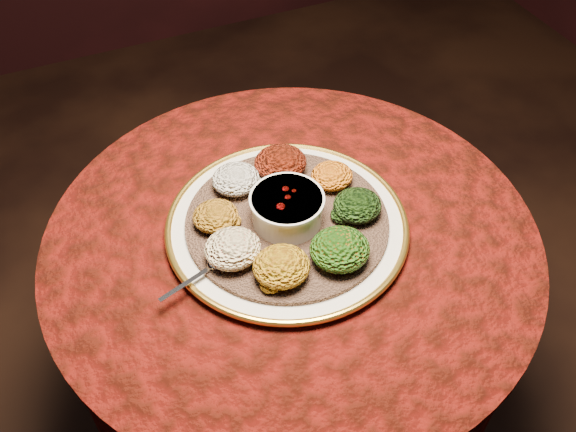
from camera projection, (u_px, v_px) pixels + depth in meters
name	position (u px, v px, depth m)	size (l,w,h in m)	color
table	(291.00, 290.00, 1.37)	(0.96, 0.96, 0.73)	black
platter	(287.00, 225.00, 1.24)	(0.48, 0.48, 0.02)	beige
injera	(287.00, 221.00, 1.23)	(0.39, 0.39, 0.01)	brown
stew_bowl	(287.00, 207.00, 1.20)	(0.14, 0.14, 0.06)	silver
spoon	(213.00, 266.00, 1.14)	(0.14, 0.06, 0.01)	silver
portion_ayib	(236.00, 179.00, 1.27)	(0.10, 0.09, 0.05)	beige
portion_kitfo	(280.00, 163.00, 1.30)	(0.11, 0.10, 0.05)	black
portion_tikil	(332.00, 176.00, 1.28)	(0.08, 0.08, 0.04)	#C18C10
portion_gomen	(357.00, 205.00, 1.22)	(0.09, 0.09, 0.05)	black
portion_mixveg	(340.00, 249.00, 1.14)	(0.11, 0.10, 0.05)	#9C3D0A
portion_kik	(281.00, 266.00, 1.12)	(0.10, 0.10, 0.05)	#AB7F0F
portion_timatim	(233.00, 249.00, 1.14)	(0.10, 0.10, 0.05)	maroon
portion_shiro	(215.00, 216.00, 1.20)	(0.09, 0.08, 0.04)	#A26213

